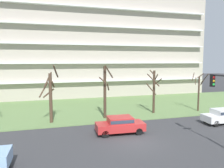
# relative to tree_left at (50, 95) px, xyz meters

# --- Properties ---
(ground) EXTENTS (160.00, 160.00, 0.00)m
(ground) POSITION_rel_tree_left_xyz_m (6.58, -7.85, -3.03)
(ground) COLOR #38383A
(grass_lawn_strip) EXTENTS (80.00, 16.00, 0.08)m
(grass_lawn_strip) POSITION_rel_tree_left_xyz_m (6.58, 6.15, -2.99)
(grass_lawn_strip) COLOR #66844C
(grass_lawn_strip) RESTS_ON ground
(apartment_building) EXTENTS (47.26, 12.17, 18.79)m
(apartment_building) POSITION_rel_tree_left_xyz_m (6.58, 19.76, 6.36)
(apartment_building) COLOR #B2A899
(apartment_building) RESTS_ON ground
(tree_left) EXTENTS (2.10, 2.07, 6.22)m
(tree_left) POSITION_rel_tree_left_xyz_m (0.00, 0.00, 0.00)
(tree_left) COLOR #4C3828
(tree_left) RESTS_ON ground
(tree_center) EXTENTS (1.65, 1.20, 6.17)m
(tree_center) POSITION_rel_tree_left_xyz_m (6.03, 0.13, 0.19)
(tree_center) COLOR #423023
(tree_center) RESTS_ON ground
(tree_right) EXTENTS (1.90, 1.88, 5.53)m
(tree_right) POSITION_rel_tree_left_xyz_m (12.49, 0.77, -0.01)
(tree_right) COLOR #423023
(tree_right) RESTS_ON ground
(tree_far_right) EXTENTS (2.03, 2.02, 5.08)m
(tree_far_right) POSITION_rel_tree_left_xyz_m (18.70, 0.28, -0.25)
(tree_far_right) COLOR #423023
(tree_far_right) RESTS_ON ground
(sedan_red_near_left) EXTENTS (4.48, 2.01, 1.57)m
(sedan_red_near_left) POSITION_rel_tree_left_xyz_m (6.02, -5.35, -2.16)
(sedan_red_near_left) COLOR #B22828
(sedan_red_near_left) RESTS_ON ground
(sedan_white_center_right) EXTENTS (4.45, 1.92, 1.57)m
(sedan_white_center_right) POSITION_rel_tree_left_xyz_m (17.53, -5.35, -2.16)
(sedan_white_center_right) COLOR white
(sedan_white_center_right) RESTS_ON ground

